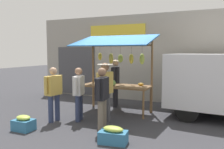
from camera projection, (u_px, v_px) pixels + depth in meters
name	position (u px, v px, depth m)	size (l,w,h in m)	color
ground_plane	(116.00, 112.00, 7.67)	(40.00, 40.00, 0.00)	#38383D
street_backdrop	(137.00, 58.00, 9.52)	(9.00, 0.30, 3.40)	#9E998E
market_stall	(117.00, 64.00, 7.54)	(2.50, 1.46, 2.50)	brown
vendor_with_sunhat	(115.00, 79.00, 8.40)	(0.43, 0.69, 1.66)	#232328
shopper_with_ponytail	(105.00, 88.00, 6.42)	(0.43, 0.70, 1.65)	#4C4C51
shopper_in_grey_tee	(54.00, 91.00, 6.59)	(0.27, 0.66, 1.52)	navy
shopper_in_striped_shirt	(102.00, 95.00, 5.87)	(0.29, 0.67, 1.56)	#726656
shopper_with_shopping_bag	(79.00, 91.00, 6.67)	(0.33, 0.64, 1.51)	navy
produce_crate_near	(24.00, 123.00, 5.89)	(0.51, 0.38, 0.38)	teal
produce_crate_side	(113.00, 136.00, 5.05)	(0.64, 0.43, 0.38)	teal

